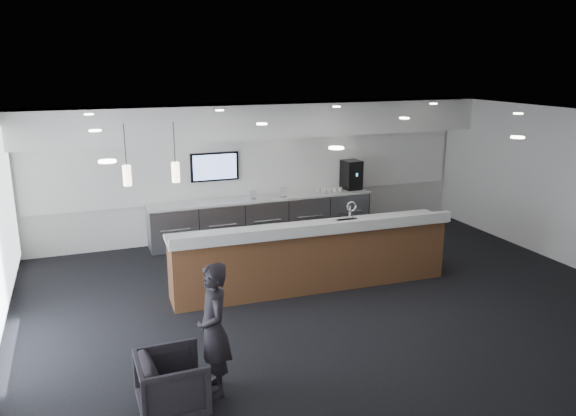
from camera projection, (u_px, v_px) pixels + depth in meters
name	position (u px, v px, depth m)	size (l,w,h in m)	color
ground	(333.00, 301.00, 9.31)	(10.00, 10.00, 0.00)	black
ceiling	(336.00, 119.00, 8.55)	(10.00, 8.00, 0.02)	black
back_wall	(258.00, 170.00, 12.54)	(10.00, 0.02, 3.00)	silver
right_wall	(573.00, 189.00, 10.65)	(0.02, 8.00, 3.00)	silver
soffit_bulkhead	(263.00, 120.00, 11.85)	(10.00, 0.90, 0.70)	white
alcove_panel	(258.00, 166.00, 12.49)	(9.80, 0.06, 1.40)	white
back_credenza	(263.00, 218.00, 12.48)	(5.06, 0.66, 0.95)	gray
wall_tv	(215.00, 167.00, 12.08)	(1.05, 0.08, 0.62)	black
pendant_left	(172.00, 169.00, 8.63)	(0.12, 0.12, 0.30)	beige
pendant_right	(125.00, 172.00, 8.39)	(0.12, 0.12, 0.30)	beige
ceiling_can_lights	(336.00, 121.00, 8.55)	(7.00, 5.00, 0.02)	white
service_counter	(312.00, 256.00, 9.74)	(4.98, 0.98, 1.49)	brown
coffee_machine	(351.00, 175.00, 13.09)	(0.42, 0.53, 0.67)	black
info_sign_left	(253.00, 195.00, 12.17)	(0.14, 0.02, 0.20)	silver
info_sign_right	(283.00, 192.00, 12.35)	(0.17, 0.02, 0.23)	silver
armchair	(173.00, 383.00, 6.30)	(0.74, 0.77, 0.70)	black
lounge_guest	(214.00, 330.00, 6.56)	(0.59, 0.39, 1.62)	black
cup_0	(340.00, 189.00, 12.91)	(0.10, 0.10, 0.09)	white
cup_1	(335.00, 190.00, 12.86)	(0.10, 0.10, 0.09)	white
cup_2	(329.00, 190.00, 12.81)	(0.10, 0.10, 0.09)	white
cup_3	(324.00, 191.00, 12.76)	(0.10, 0.10, 0.09)	white
cup_4	(318.00, 191.00, 12.71)	(0.10, 0.10, 0.09)	white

